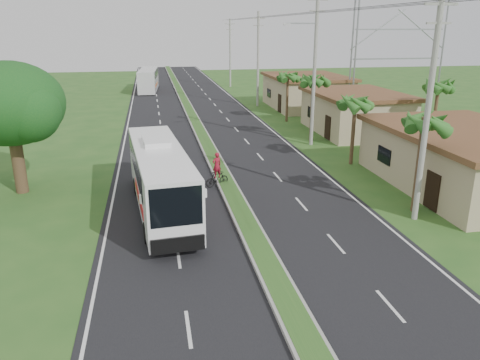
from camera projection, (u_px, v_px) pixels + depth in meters
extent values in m
plane|color=#29551F|center=(260.00, 251.00, 20.29)|extent=(180.00, 180.00, 0.00)
cube|color=black|center=(206.00, 143.00, 38.96)|extent=(14.00, 160.00, 0.02)
cube|color=gray|center=(206.00, 142.00, 38.94)|extent=(1.20, 160.00, 0.17)
cube|color=#29551F|center=(206.00, 141.00, 38.91)|extent=(0.95, 160.00, 0.02)
cube|color=silver|center=(123.00, 147.00, 37.78)|extent=(0.12, 160.00, 0.01)
cube|color=silver|center=(283.00, 140.00, 40.15)|extent=(0.12, 160.00, 0.01)
cube|color=tan|center=(466.00, 162.00, 27.87)|extent=(8.00, 12.00, 3.20)
cube|color=brown|center=(470.00, 133.00, 27.32)|extent=(8.60, 12.60, 0.32)
cube|color=tan|center=(355.00, 114.00, 42.78)|extent=(7.00, 10.00, 3.35)
cube|color=brown|center=(356.00, 94.00, 42.21)|extent=(7.60, 10.60, 0.32)
cube|color=tan|center=(306.00, 93.00, 55.83)|extent=(8.00, 11.00, 3.50)
cube|color=brown|center=(307.00, 77.00, 55.24)|extent=(8.60, 11.60, 0.32)
cylinder|color=#473321|center=(418.00, 165.00, 23.90)|extent=(0.26, 0.26, 5.00)
cylinder|color=#473321|center=(353.00, 132.00, 32.44)|extent=(0.26, 0.26, 4.60)
cylinder|color=#473321|center=(312.00, 110.00, 38.75)|extent=(0.26, 0.26, 5.40)
cylinder|color=#473321|center=(287.00, 98.00, 47.33)|extent=(0.26, 0.26, 4.80)
cylinder|color=#473321|center=(435.00, 116.00, 36.58)|extent=(0.26, 0.26, 5.20)
cylinder|color=#473321|center=(18.00, 159.00, 26.89)|extent=(0.70, 0.70, 4.00)
ellipsoid|color=#13481A|center=(9.00, 104.00, 25.89)|extent=(6.00, 6.00, 4.68)
sphere|color=#13481A|center=(29.00, 111.00, 25.26)|extent=(3.40, 3.40, 3.40)
cylinder|color=gray|center=(428.00, 111.00, 21.95)|extent=(0.28, 0.28, 11.00)
cube|color=gray|center=(441.00, 4.00, 20.48)|extent=(1.60, 0.12, 0.12)
cube|color=gray|center=(439.00, 23.00, 20.73)|extent=(1.20, 0.10, 0.10)
cylinder|color=gray|center=(314.00, 70.00, 36.73)|extent=(0.28, 0.28, 12.00)
cube|color=gray|center=(318.00, 0.00, 35.11)|extent=(1.60, 0.12, 0.12)
cube|color=gray|center=(317.00, 11.00, 35.36)|extent=(1.20, 0.10, 0.10)
cube|color=gray|center=(302.00, 23.00, 35.43)|extent=(2.40, 0.10, 0.10)
cylinder|color=gray|center=(258.00, 60.00, 55.56)|extent=(0.28, 0.28, 11.00)
cube|color=gray|center=(258.00, 18.00, 54.10)|extent=(1.60, 0.12, 0.12)
cube|color=gray|center=(258.00, 26.00, 54.35)|extent=(1.20, 0.10, 0.10)
cylinder|color=gray|center=(230.00, 53.00, 74.31)|extent=(0.28, 0.28, 10.50)
cube|color=gray|center=(230.00, 24.00, 72.93)|extent=(1.60, 0.12, 0.12)
cube|color=gray|center=(230.00, 29.00, 73.18)|extent=(1.20, 0.10, 0.10)
cylinder|color=gray|center=(355.00, 60.00, 48.97)|extent=(0.18, 0.18, 12.00)
cylinder|color=gray|center=(441.00, 58.00, 50.74)|extent=(0.18, 0.18, 12.00)
cylinder|color=gray|center=(351.00, 59.00, 49.90)|extent=(0.18, 0.18, 12.00)
cylinder|color=gray|center=(436.00, 58.00, 51.67)|extent=(0.18, 0.18, 12.00)
cube|color=gray|center=(397.00, 59.00, 50.32)|extent=(10.00, 0.14, 0.14)
cube|color=gray|center=(400.00, 29.00, 49.39)|extent=(10.00, 0.14, 0.14)
cube|color=white|center=(160.00, 177.00, 24.00)|extent=(3.38, 11.53, 2.98)
cube|color=black|center=(158.00, 162.00, 24.31)|extent=(3.23, 9.27, 1.19)
cube|color=black|center=(176.00, 207.00, 18.71)|extent=(2.13, 0.33, 1.67)
cube|color=red|center=(164.00, 195.00, 23.14)|extent=(2.85, 5.12, 0.52)
cube|color=#ECAC13|center=(160.00, 190.00, 24.52)|extent=(2.66, 3.05, 0.24)
cube|color=white|center=(156.00, 141.00, 24.53)|extent=(1.52, 2.38, 0.27)
cylinder|color=black|center=(147.00, 233.00, 20.87)|extent=(0.39, 1.01, 0.98)
cylinder|color=black|center=(194.00, 227.00, 21.43)|extent=(0.39, 1.01, 0.98)
cylinder|color=black|center=(137.00, 186.00, 26.93)|extent=(0.39, 1.01, 0.98)
cylinder|color=black|center=(174.00, 183.00, 27.49)|extent=(0.39, 1.01, 0.98)
cube|color=silver|center=(148.00, 80.00, 70.38)|extent=(3.17, 11.24, 3.09)
cube|color=black|center=(148.00, 73.00, 70.55)|extent=(3.02, 8.35, 1.05)
cube|color=orange|center=(148.00, 84.00, 69.65)|extent=(2.82, 5.47, 0.34)
cylinder|color=black|center=(139.00, 92.00, 66.31)|extent=(0.35, 0.94, 0.93)
cylinder|color=black|center=(154.00, 92.00, 66.55)|extent=(0.35, 0.94, 0.93)
cylinder|color=black|center=(144.00, 85.00, 74.51)|extent=(0.35, 0.94, 0.93)
cylinder|color=black|center=(157.00, 85.00, 74.75)|extent=(0.35, 0.94, 0.93)
imported|color=black|center=(217.00, 179.00, 28.31)|extent=(1.61, 1.03, 0.94)
imported|color=maroon|center=(217.00, 165.00, 28.04)|extent=(0.68, 0.58, 1.58)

